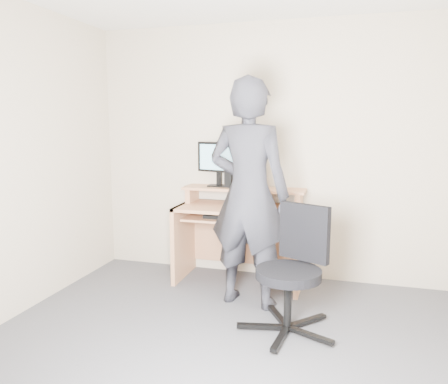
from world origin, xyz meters
The scene contains 13 objects.
ground centered at (0.00, 0.00, 0.00)m, with size 3.50×3.50×0.00m, color #4A494E.
back_wall centered at (0.00, 1.75, 1.25)m, with size 3.50×0.02×2.50m, color #BDAE96.
desk centered at (-0.20, 1.53, 0.55)m, with size 1.20×0.60×0.91m.
monitor centered at (-0.47, 1.62, 1.17)m, with size 0.46×0.15×0.44m.
external_drive centered at (-0.36, 1.62, 1.01)m, with size 0.07×0.13×0.20m, color black.
travel_mug centered at (-0.17, 1.60, 1.00)m, with size 0.08×0.08×0.18m, color #B0AFB4.
smartphone centered at (-0.01, 1.59, 0.92)m, with size 0.07×0.13×0.01m, color black.
charger centered at (-0.31, 1.52, 0.93)m, with size 0.04×0.04×0.04m, color black.
headphones centered at (-0.30, 1.69, 0.92)m, with size 0.16×0.16×0.02m, color silver.
keyboard centered at (-0.29, 1.36, 0.67)m, with size 0.46×0.18×0.03m, color black.
mouse centered at (0.12, 1.35, 0.77)m, with size 0.10×0.06×0.04m, color black.
office_chair centered at (0.42, 0.60, 0.50)m, with size 0.72×0.71×0.92m.
person centered at (-0.01, 0.98, 0.95)m, with size 0.70×0.46×1.91m, color black.
Camera 1 is at (0.78, -2.52, 1.54)m, focal length 35.00 mm.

